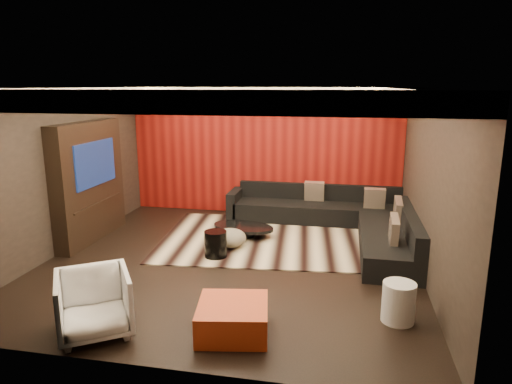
% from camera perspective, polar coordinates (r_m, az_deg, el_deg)
% --- Properties ---
extents(floor, '(6.00, 6.00, 0.02)m').
position_cam_1_polar(floor, '(7.66, -3.11, -8.66)').
color(floor, black).
rests_on(floor, ground).
extents(ceiling, '(6.00, 6.00, 0.02)m').
position_cam_1_polar(ceiling, '(7.11, -3.40, 12.94)').
color(ceiling, silver).
rests_on(ceiling, ground).
extents(wall_back, '(6.00, 0.02, 2.80)m').
position_cam_1_polar(wall_back, '(10.15, 0.98, 5.05)').
color(wall_back, black).
rests_on(wall_back, ground).
extents(wall_left, '(0.02, 6.00, 2.80)m').
position_cam_1_polar(wall_left, '(8.51, -23.31, 2.38)').
color(wall_left, black).
rests_on(wall_left, ground).
extents(wall_right, '(0.02, 6.00, 2.80)m').
position_cam_1_polar(wall_right, '(7.14, 20.86, 0.69)').
color(wall_right, black).
rests_on(wall_right, ground).
extents(red_feature_wall, '(5.98, 0.05, 2.78)m').
position_cam_1_polar(red_feature_wall, '(10.12, 0.94, 5.02)').
color(red_feature_wall, '#6B0C0A').
rests_on(red_feature_wall, ground).
extents(soffit_back, '(6.00, 0.60, 0.22)m').
position_cam_1_polar(soffit_back, '(9.75, 0.68, 12.32)').
color(soffit_back, silver).
rests_on(soffit_back, ground).
extents(soffit_front, '(6.00, 0.60, 0.22)m').
position_cam_1_polar(soffit_front, '(4.55, -12.08, 11.02)').
color(soffit_front, silver).
rests_on(soffit_front, ground).
extents(soffit_left, '(0.60, 4.80, 0.22)m').
position_cam_1_polar(soffit_left, '(8.21, -22.31, 11.20)').
color(soffit_left, silver).
rests_on(soffit_left, ground).
extents(soffit_right, '(0.60, 4.80, 0.22)m').
position_cam_1_polar(soffit_right, '(6.95, 19.18, 11.25)').
color(soffit_right, silver).
rests_on(soffit_right, ground).
extents(cove_back, '(4.80, 0.08, 0.04)m').
position_cam_1_polar(cove_back, '(9.42, 0.29, 11.75)').
color(cove_back, '#FFD899').
rests_on(cove_back, ground).
extents(cove_front, '(4.80, 0.08, 0.04)m').
position_cam_1_polar(cove_front, '(4.87, -10.45, 10.16)').
color(cove_front, '#FFD899').
rests_on(cove_front, ground).
extents(cove_left, '(0.08, 4.80, 0.04)m').
position_cam_1_polar(cove_left, '(8.04, -20.19, 10.70)').
color(cove_left, '#FFD899').
rests_on(cove_left, ground).
extents(cove_right, '(0.08, 4.80, 0.04)m').
position_cam_1_polar(cove_right, '(6.91, 16.28, 10.70)').
color(cove_right, '#FFD899').
rests_on(cove_right, ground).
extents(tv_surround, '(0.30, 2.00, 2.20)m').
position_cam_1_polar(tv_surround, '(8.97, -20.15, 1.20)').
color(tv_surround, black).
rests_on(tv_surround, ground).
extents(tv_screen, '(0.04, 1.30, 0.80)m').
position_cam_1_polar(tv_screen, '(8.83, -19.44, 3.39)').
color(tv_screen, black).
rests_on(tv_screen, ground).
extents(tv_shelf, '(0.04, 1.60, 0.04)m').
position_cam_1_polar(tv_shelf, '(8.98, -19.08, -1.33)').
color(tv_shelf, black).
rests_on(tv_shelf, ground).
extents(rug, '(4.26, 3.35, 0.02)m').
position_cam_1_polar(rug, '(8.68, 1.70, -5.83)').
color(rug, beige).
rests_on(rug, floor).
extents(coffee_table, '(1.41, 1.41, 0.20)m').
position_cam_1_polar(coffee_table, '(8.78, -1.61, -4.85)').
color(coffee_table, black).
rests_on(coffee_table, rug).
extents(drum_stool, '(0.49, 0.49, 0.44)m').
position_cam_1_polar(drum_stool, '(7.73, -5.07, -6.48)').
color(drum_stool, black).
rests_on(drum_stool, rug).
extents(striped_pouf, '(0.64, 0.64, 0.32)m').
position_cam_1_polar(striped_pouf, '(8.19, -3.29, -5.76)').
color(striped_pouf, beige).
rests_on(striped_pouf, rug).
extents(white_side_table, '(0.44, 0.44, 0.50)m').
position_cam_1_polar(white_side_table, '(6.00, 17.39, -13.01)').
color(white_side_table, silver).
rests_on(white_side_table, floor).
extents(orange_ottoman, '(0.94, 0.94, 0.36)m').
position_cam_1_polar(orange_ottoman, '(5.55, -2.92, -15.48)').
color(orange_ottoman, '#AF2B16').
rests_on(orange_ottoman, floor).
extents(armchair, '(1.13, 1.13, 0.75)m').
position_cam_1_polar(armchair, '(5.75, -19.60, -13.01)').
color(armchair, white).
rests_on(armchair, floor).
extents(sectional_sofa, '(3.65, 3.50, 0.75)m').
position_cam_1_polar(sectional_sofa, '(9.12, 10.46, -3.44)').
color(sectional_sofa, black).
rests_on(sectional_sofa, floor).
extents(throw_pillows, '(1.87, 2.81, 0.50)m').
position_cam_1_polar(throw_pillows, '(8.87, 13.71, -1.68)').
color(throw_pillows, tan).
rests_on(throw_pillows, sectional_sofa).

